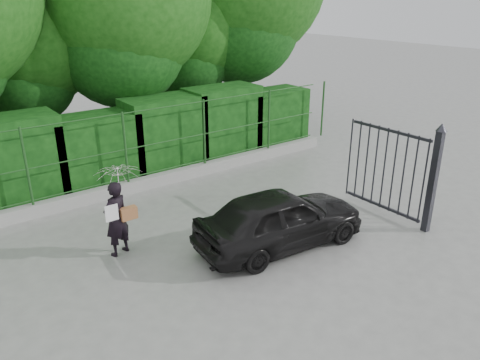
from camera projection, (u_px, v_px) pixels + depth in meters
ground at (215, 278)px, 8.34m from camera, size 80.00×80.00×0.00m
kerb at (114, 191)px, 11.63m from camera, size 14.00×0.25×0.30m
fence at (118, 149)px, 11.36m from camera, size 14.13×0.06×1.80m
hedge at (97, 148)px, 12.08m from camera, size 14.20×1.20×2.14m
gate at (413, 172)px, 9.92m from camera, size 0.22×2.33×2.36m
woman at (119, 197)px, 8.78m from camera, size 0.91×0.90×1.77m
car at (280, 218)px, 9.22m from camera, size 3.62×1.74×1.19m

